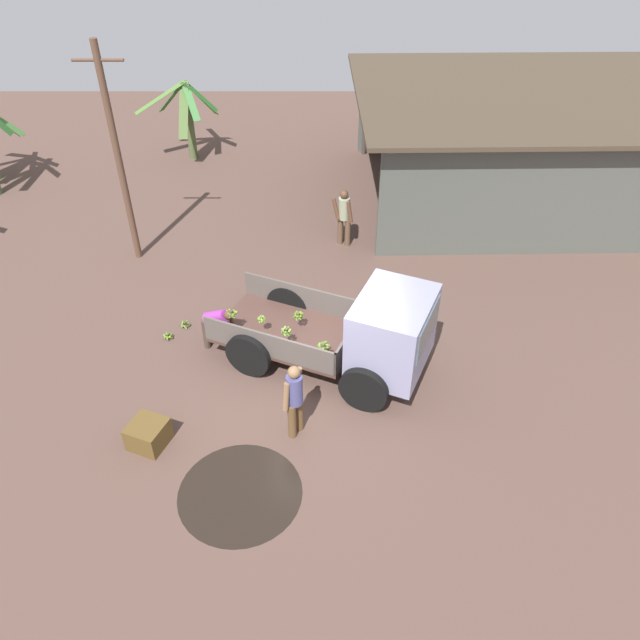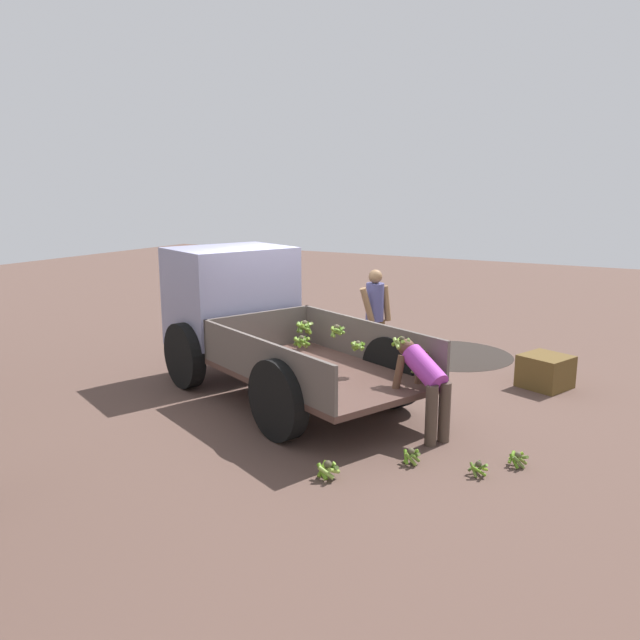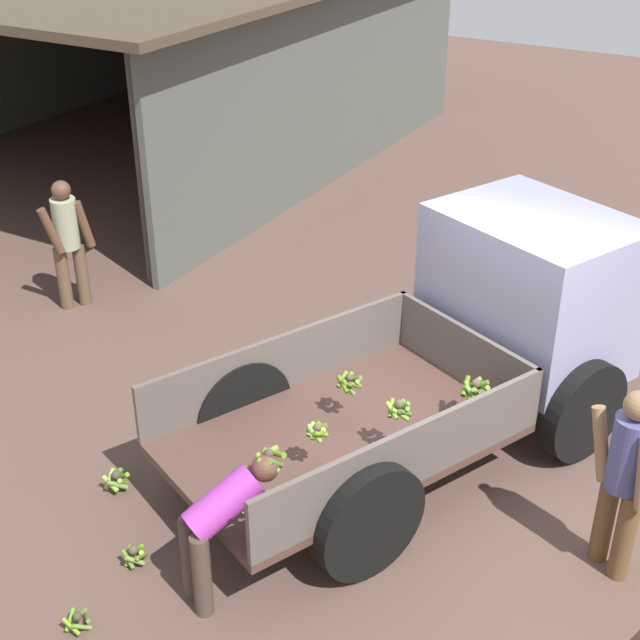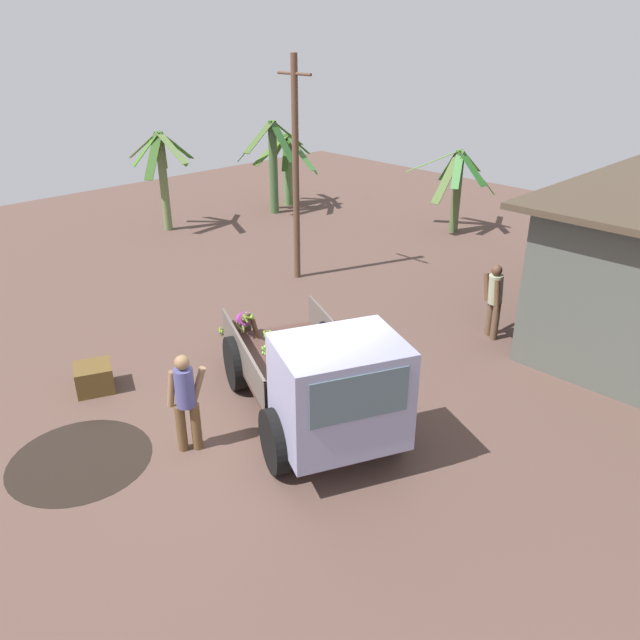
{
  "view_description": "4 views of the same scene",
  "coord_description": "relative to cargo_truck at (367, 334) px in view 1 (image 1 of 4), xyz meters",
  "views": [
    {
      "loc": [
        -0.16,
        -9.5,
        9.0
      ],
      "look_at": [
        -0.16,
        0.5,
        1.1
      ],
      "focal_mm": 35.0,
      "sensor_mm": 36.0,
      "label": 1
    },
    {
      "loc": [
        -4.75,
        7.74,
        2.97
      ],
      "look_at": [
        -0.54,
        0.19,
        1.12
      ],
      "focal_mm": 35.0,
      "sensor_mm": 36.0,
      "label": 2
    },
    {
      "loc": [
        -6.32,
        -2.26,
        5.16
      ],
      "look_at": [
        -0.35,
        1.29,
        1.32
      ],
      "focal_mm": 50.0,
      "sensor_mm": 36.0,
      "label": 3
    },
    {
      "loc": [
        6.59,
        -5.61,
        6.02
      ],
      "look_at": [
        -0.28,
        0.96,
        1.54
      ],
      "focal_mm": 35.0,
      "sensor_mm": 36.0,
      "label": 4
    }
  ],
  "objects": [
    {
      "name": "ground",
      "position": [
        -0.79,
        -0.09,
        -1.07
      ],
      "size": [
        36.0,
        36.0,
        0.0
      ],
      "primitive_type": "plane",
      "color": "brown"
    },
    {
      "name": "mud_patch_0",
      "position": [
        -2.32,
        -3.02,
        -1.07
      ],
      "size": [
        2.16,
        2.16,
        0.01
      ],
      "primitive_type": "cylinder",
      "color": "black",
      "rests_on": "ground"
    },
    {
      "name": "cargo_truck",
      "position": [
        0.0,
        0.0,
        0.0
      ],
      "size": [
        4.79,
        3.41,
        2.05
      ],
      "rotation": [
        0.0,
        0.0,
        -0.41
      ],
      "color": "#4D342D",
      "rests_on": "ground"
    },
    {
      "name": "warehouse_shed",
      "position": [
        5.65,
        8.16,
        1.33
      ],
      "size": [
        10.29,
        7.96,
        3.19
      ],
      "rotation": [
        0.0,
        0.0,
        0.02
      ],
      "color": "#51554E",
      "rests_on": "ground"
    },
    {
      "name": "utility_pole",
      "position": [
        -5.8,
        4.57,
        1.75
      ],
      "size": [
        1.14,
        0.17,
        5.49
      ],
      "color": "brown",
      "rests_on": "ground"
    },
    {
      "name": "banana_palm_0",
      "position": [
        -5.36,
        10.94,
        0.37
      ],
      "size": [
        2.6,
        2.62,
        2.59
      ],
      "color": "#4E5E35",
      "rests_on": "ground"
    },
    {
      "name": "person_foreground_visitor",
      "position": [
        -1.41,
        -1.62,
        -0.15
      ],
      "size": [
        0.45,
        0.61,
        1.65
      ],
      "rotation": [
        0.0,
        0.0,
        2.55
      ],
      "color": "brown",
      "rests_on": "ground"
    },
    {
      "name": "person_worker_loading",
      "position": [
        -3.17,
        0.83,
        -0.37
      ],
      "size": [
        0.79,
        0.72,
        1.15
      ],
      "rotation": [
        0.0,
        0.0,
        -0.5
      ],
      "color": "#48382F",
      "rests_on": "ground"
    },
    {
      "name": "person_bystander_near_shed",
      "position": [
        -0.31,
        5.17,
        -0.17
      ],
      "size": [
        0.61,
        0.47,
        1.63
      ],
      "rotation": [
        0.0,
        0.0,
        4.21
      ],
      "color": "brown",
      "rests_on": "ground"
    },
    {
      "name": "banana_bunch_on_ground_0",
      "position": [
        -4.35,
        1.12,
        -0.98
      ],
      "size": [
        0.23,
        0.22,
        0.17
      ],
      "color": "brown",
      "rests_on": "ground"
    },
    {
      "name": "banana_bunch_on_ground_1",
      "position": [
        -4.04,
        1.54,
        -0.98
      ],
      "size": [
        0.21,
        0.21,
        0.16
      ],
      "color": "#413A2A",
      "rests_on": "ground"
    },
    {
      "name": "banana_bunch_on_ground_2",
      "position": [
        -3.32,
        1.62,
        -0.97
      ],
      "size": [
        0.22,
        0.22,
        0.19
      ],
      "color": "brown",
      "rests_on": "ground"
    },
    {
      "name": "banana_bunch_on_ground_3",
      "position": [
        -2.69,
        2.38,
        -0.96
      ],
      "size": [
        0.25,
        0.25,
        0.2
      ],
      "color": "#47402E",
      "rests_on": "ground"
    },
    {
      "name": "wooden_crate_0",
      "position": [
        -4.11,
        -1.9,
        -0.82
      ],
      "size": [
        0.84,
        0.84,
        0.49
      ],
      "primitive_type": "cube",
      "rotation": [
        0.0,
        0.0,
        4.33
      ],
      "color": "brown",
      "rests_on": "ground"
    }
  ]
}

